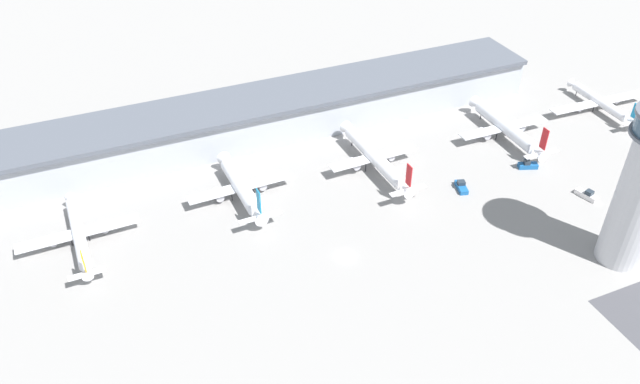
{
  "coord_description": "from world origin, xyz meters",
  "views": [
    {
      "loc": [
        -56.74,
        -114.38,
        117.83
      ],
      "look_at": [
        -0.86,
        15.84,
        11.66
      ],
      "focal_mm": 35.0,
      "sensor_mm": 36.0,
      "label": 1
    }
  ],
  "objects": [
    {
      "name": "ground_plane",
      "position": [
        0.0,
        0.0,
        0.0
      ],
      "size": [
        1000.0,
        1000.0,
        0.0
      ],
      "primitive_type": "plane",
      "color": "gray"
    },
    {
      "name": "terminal_building",
      "position": [
        0.0,
        70.0,
        7.58
      ],
      "size": [
        207.59,
        25.0,
        14.97
      ],
      "color": "#A3A8B2",
      "rests_on": "ground"
    },
    {
      "name": "airplane_gate_bravo",
      "position": [
        -66.7,
        34.57,
        3.59
      ],
      "size": [
        33.96,
        37.7,
        10.86
      ],
      "color": "silver",
      "rests_on": "ground"
    },
    {
      "name": "airplane_gate_charlie",
      "position": [
        -18.27,
        36.93,
        4.3
      ],
      "size": [
        33.38,
        35.88,
        14.01
      ],
      "color": "silver",
      "rests_on": "ground"
    },
    {
      "name": "airplane_gate_delta",
      "position": [
        26.67,
        34.57,
        4.85
      ],
      "size": [
        31.02,
        43.23,
        14.18
      ],
      "color": "white",
      "rests_on": "ground"
    },
    {
      "name": "airplane_gate_echo",
      "position": [
        78.21,
        33.91,
        4.5
      ],
      "size": [
        34.73,
        40.72,
        14.31
      ],
      "color": "silver",
      "rests_on": "ground"
    },
    {
      "name": "airplane_gate_foxtrot",
      "position": [
        123.47,
        36.05,
        3.62
      ],
      "size": [
        42.06,
        34.98,
        10.96
      ],
      "color": "white",
      "rests_on": "ground"
    },
    {
      "name": "service_truck_catering",
      "position": [
        80.45,
        -5.21,
        1.01
      ],
      "size": [
        3.95,
        7.39,
        2.91
      ],
      "color": "black",
      "rests_on": "ground"
    },
    {
      "name": "service_truck_fuel",
      "position": [
        73.99,
        15.35,
        1.04
      ],
      "size": [
        6.77,
        4.59,
        2.99
      ],
      "color": "black",
      "rests_on": "ground"
    },
    {
      "name": "service_truck_baggage",
      "position": [
        47.1,
        13.96,
        0.93
      ],
      "size": [
        4.25,
        7.03,
        2.67
      ],
      "color": "black",
      "rests_on": "ground"
    }
  ]
}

